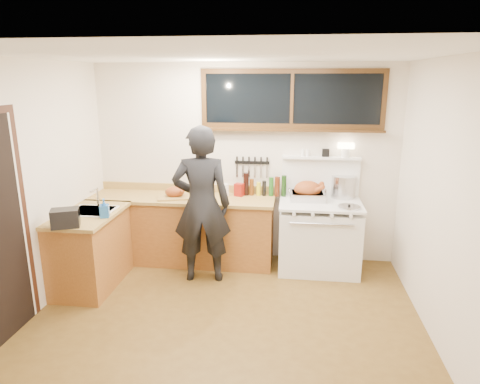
# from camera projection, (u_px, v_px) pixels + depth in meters

# --- Properties ---
(ground_plane) EXTENTS (4.00, 3.50, 0.02)m
(ground_plane) POSITION_uv_depth(u_px,v_px,m) (225.00, 323.00, 4.36)
(ground_plane) COLOR brown
(room_shell) EXTENTS (4.10, 3.60, 2.65)m
(room_shell) POSITION_uv_depth(u_px,v_px,m) (223.00, 163.00, 3.93)
(room_shell) COLOR beige
(room_shell) RESTS_ON ground
(counter_back) EXTENTS (2.44, 0.64, 1.00)m
(counter_back) POSITION_uv_depth(u_px,v_px,m) (183.00, 228.00, 5.73)
(counter_back) COLOR brown
(counter_back) RESTS_ON ground
(counter_left) EXTENTS (0.64, 1.09, 0.90)m
(counter_left) POSITION_uv_depth(u_px,v_px,m) (91.00, 249.00, 5.04)
(counter_left) COLOR brown
(counter_left) RESTS_ON ground
(sink_unit) EXTENTS (0.50, 0.45, 0.37)m
(sink_unit) POSITION_uv_depth(u_px,v_px,m) (92.00, 215.00, 5.01)
(sink_unit) COLOR white
(sink_unit) RESTS_ON counter_left
(vintage_stove) EXTENTS (1.02, 0.74, 1.61)m
(vintage_stove) POSITION_uv_depth(u_px,v_px,m) (319.00, 234.00, 5.47)
(vintage_stove) COLOR white
(vintage_stove) RESTS_ON ground
(back_window) EXTENTS (2.32, 0.13, 0.77)m
(back_window) POSITION_uv_depth(u_px,v_px,m) (292.00, 106.00, 5.40)
(back_window) COLOR black
(back_window) RESTS_ON room_shell
(knife_strip) EXTENTS (0.46, 0.03, 0.28)m
(knife_strip) POSITION_uv_depth(u_px,v_px,m) (252.00, 163.00, 5.66)
(knife_strip) COLOR black
(knife_strip) RESTS_ON room_shell
(man) EXTENTS (0.75, 0.55, 1.90)m
(man) POSITION_uv_depth(u_px,v_px,m) (202.00, 205.00, 5.07)
(man) COLOR black
(man) RESTS_ON ground
(soap_bottle) EXTENTS (0.12, 0.12, 0.21)m
(soap_bottle) POSITION_uv_depth(u_px,v_px,m) (104.00, 208.00, 4.75)
(soap_bottle) COLOR #2261AE
(soap_bottle) RESTS_ON counter_left
(toaster) EXTENTS (0.33, 0.29, 0.19)m
(toaster) POSITION_uv_depth(u_px,v_px,m) (65.00, 218.00, 4.45)
(toaster) COLOR black
(toaster) RESTS_ON counter_left
(cutting_board) EXTENTS (0.53, 0.46, 0.15)m
(cutting_board) POSITION_uv_depth(u_px,v_px,m) (175.00, 193.00, 5.55)
(cutting_board) COLOR #A98743
(cutting_board) RESTS_ON counter_back
(roast_turkey) EXTENTS (0.48, 0.35, 0.25)m
(roast_turkey) POSITION_uv_depth(u_px,v_px,m) (308.00, 192.00, 5.43)
(roast_turkey) COLOR silver
(roast_turkey) RESTS_ON vintage_stove
(stockpot) EXTENTS (0.38, 0.38, 0.29)m
(stockpot) POSITION_uv_depth(u_px,v_px,m) (343.00, 186.00, 5.54)
(stockpot) COLOR silver
(stockpot) RESTS_ON vintage_stove
(saucepan) EXTENTS (0.21, 0.31, 0.13)m
(saucepan) POSITION_uv_depth(u_px,v_px,m) (316.00, 191.00, 5.62)
(saucepan) COLOR silver
(saucepan) RESTS_ON vintage_stove
(pot_lid) EXTENTS (0.32, 0.32, 0.04)m
(pot_lid) POSITION_uv_depth(u_px,v_px,m) (349.00, 207.00, 5.12)
(pot_lid) COLOR silver
(pot_lid) RESTS_ON vintage_stove
(coffee_tin) EXTENTS (0.14, 0.12, 0.17)m
(coffee_tin) POSITION_uv_depth(u_px,v_px,m) (239.00, 190.00, 5.62)
(coffee_tin) COLOR maroon
(coffee_tin) RESTS_ON counter_back
(pitcher) EXTENTS (0.10, 0.10, 0.16)m
(pitcher) POSITION_uv_depth(u_px,v_px,m) (226.00, 190.00, 5.62)
(pitcher) COLOR white
(pitcher) RESTS_ON counter_back
(bottle_cluster) EXTENTS (0.57, 0.07, 0.30)m
(bottle_cluster) POSITION_uv_depth(u_px,v_px,m) (265.00, 186.00, 5.62)
(bottle_cluster) COLOR black
(bottle_cluster) RESTS_ON counter_back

